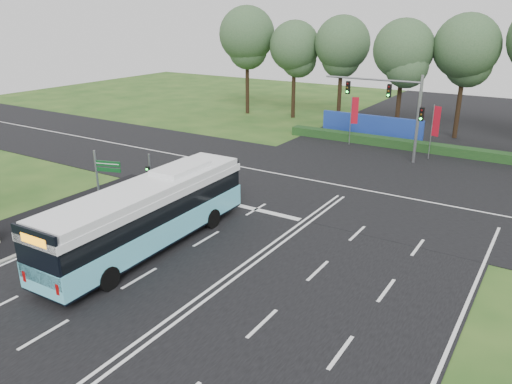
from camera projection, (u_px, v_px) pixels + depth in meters
ground at (258, 254)px, 25.12m from camera, size 120.00×120.00×0.00m
road_main at (258, 254)px, 25.11m from camera, size 20.00×120.00×0.04m
road_cross at (350, 187)px, 34.66m from camera, size 120.00×14.00×0.05m
bike_path at (49, 222)px, 28.99m from camera, size 5.00×18.00×0.06m
kerb_strip at (76, 230)px, 27.78m from camera, size 0.25×18.00×0.12m
city_bus at (149, 214)px, 25.21m from camera, size 3.11×13.10×3.74m
pedestrian_signal at (150, 175)px, 32.14m from camera, size 0.26×0.40×3.00m
street_sign at (102, 177)px, 28.61m from camera, size 1.55×0.57×4.15m
banner_flag_left at (354, 113)px, 44.94m from camera, size 0.62×0.30×4.48m
banner_flag_mid at (435, 124)px, 40.26m from camera, size 0.64×0.26×4.55m
traffic_light_gantry at (397, 103)px, 39.74m from camera, size 8.41×0.28×7.00m
hedge at (404, 144)px, 44.47m from camera, size 22.00×1.20×0.80m
blue_hoarding at (371, 126)px, 48.23m from camera, size 10.00×0.30×2.20m
eucalyptus_row at (469, 45)px, 44.95m from camera, size 54.37×9.23×12.78m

